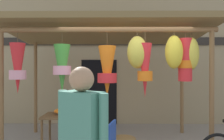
% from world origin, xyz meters
% --- Properties ---
extents(shop_facade, '(10.64, 0.29, 4.15)m').
position_xyz_m(shop_facade, '(-0.00, 2.70, 2.07)').
color(shop_facade, '#9E8966').
rests_on(shop_facade, ground_plane).
extents(market_stall_canopy, '(4.46, 2.24, 2.74)m').
position_xyz_m(market_stall_canopy, '(-0.32, 0.54, 2.26)').
color(market_stall_canopy, brown).
rests_on(market_stall_canopy, ground_plane).
extents(display_table, '(1.20, 0.62, 0.74)m').
position_xyz_m(display_table, '(-1.12, 0.48, 0.65)').
color(display_table, brown).
rests_on(display_table, ground_plane).
extents(flower_heap_on_table, '(0.70, 0.49, 0.14)m').
position_xyz_m(flower_heap_on_table, '(-1.16, 0.55, 0.81)').
color(flower_heap_on_table, orange).
rests_on(flower_heap_on_table, display_table).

